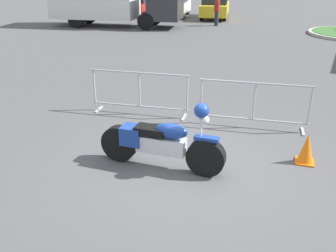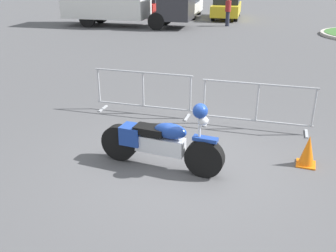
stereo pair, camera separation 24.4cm
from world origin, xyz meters
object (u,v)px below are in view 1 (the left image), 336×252
Objects in this scene: crowd_barrier_far at (254,104)px; parked_car_red at (137,5)px; crowd_barrier_near at (140,92)px; traffic_cone at (307,148)px; pedestrian at (217,10)px; motorcycle at (161,142)px; parked_car_white at (174,6)px; parked_car_yellow at (215,7)px.

parked_car_red is (-10.48, 18.58, 0.15)m from crowd_barrier_far.
crowd_barrier_near is 0.57× the size of parked_car_red.
parked_car_red is at bearing 120.22° from traffic_cone.
crowd_barrier_far is at bearing 0.00° from crowd_barrier_near.
parked_car_red is at bearing 119.43° from crowd_barrier_far.
crowd_barrier_far is 15.62m from pedestrian.
crowd_barrier_near is at bearing 180.00° from crowd_barrier_far.
motorcycle is at bearing -164.25° from parked_car_red.
parked_car_yellow is at bearing -94.46° from parked_car_white.
parked_car_yellow reaches higher than crowd_barrier_near.
parked_car_yellow is (-1.96, 18.61, 0.20)m from crowd_barrier_near.
parked_car_white is 7.99× the size of traffic_cone.
traffic_cone is at bearing -164.01° from parked_car_white.
parked_car_yellow is (2.90, 0.17, -0.02)m from parked_car_white.
parked_car_yellow reaches higher than parked_car_red.
traffic_cone is (1.13, -1.36, -0.27)m from crowd_barrier_far.
parked_car_yellow is at bearing 96.00° from crowd_barrier_near.
parked_car_yellow is 2.72× the size of pedestrian.
parked_car_red is 0.92× the size of parked_car_white.
parked_car_yellow reaches higher than traffic_cone.
crowd_barrier_near is at bearing 37.29° from pedestrian.
pedestrian reaches higher than crowd_barrier_near.
parked_car_white is at bearing -98.68° from pedestrian.
parked_car_yellow is 3.59m from pedestrian.
crowd_barrier_far is at bearing -165.42° from parked_car_white.
parked_car_yellow reaches higher than crowd_barrier_far.
motorcycle is at bearing -178.77° from parked_car_yellow.
parked_car_red is at bearing 79.53° from parked_car_white.
parked_car_white is at bearing 108.17° from motorcycle.
crowd_barrier_far is 0.52× the size of parked_car_white.
crowd_barrier_near reaches higher than traffic_cone.
pedestrian is at bearing 99.65° from motorcycle.
parked_car_white is 1.03× the size of parked_car_yellow.
parked_car_white is at bearing -100.47° from parked_car_red.
parked_car_yellow is at bearing -97.47° from parked_car_red.
parked_car_white reaches higher than parked_car_yellow.
parked_car_white is (-7.59, 18.44, 0.22)m from crowd_barrier_far.
parked_car_red is 23.08m from traffic_cone.
motorcycle is 21.23m from parked_car_yellow.
pedestrian is (6.62, -3.45, 0.21)m from parked_car_red.
parked_car_white reaches higher than crowd_barrier_far.
motorcycle is 0.54× the size of parked_car_red.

